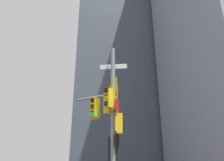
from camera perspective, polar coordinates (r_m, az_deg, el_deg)
The scene contains 2 objects.
building_mid_block at distance 38.20m, azimuth 1.36°, elevation 10.68°, with size 12.59×12.59×46.28m, color #4C5460.
signal_pole_assembly at distance 12.18m, azimuth -0.27°, elevation -8.35°, with size 2.71×3.11×8.97m.
Camera 1 is at (-1.71, -11.28, 2.33)m, focal length 36.79 mm.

